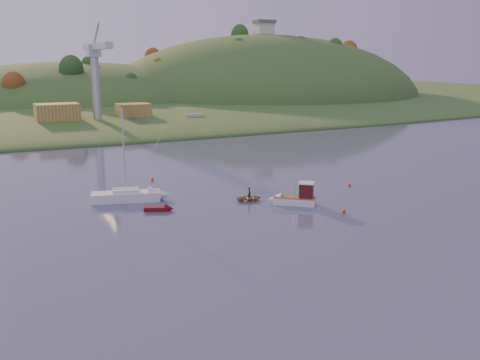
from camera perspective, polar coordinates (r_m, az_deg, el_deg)
name	(u,v)px	position (r m, az deg, el deg)	size (l,w,h in m)	color
ground	(421,314)	(42.96, 18.76, -13.42)	(500.00, 500.00, 0.00)	#313751
far_shore	(41,102)	(258.76, -20.45, 7.77)	(620.00, 220.00, 1.50)	#344E1F
shore_slope	(64,115)	(194.50, -18.24, 6.58)	(640.00, 150.00, 7.00)	#344E1F
hill_center	(72,105)	(240.34, -17.52, 7.67)	(140.00, 120.00, 36.00)	#344E1F
hill_right	(263,100)	(254.23, 2.51, 8.47)	(150.00, 130.00, 60.00)	#344E1F
hilltop_house	(264,27)	(254.01, 2.59, 16.01)	(9.00, 7.00, 6.45)	beige
hillside_trees	(56,110)	(214.23, -19.06, 7.02)	(280.00, 50.00, 32.00)	#1A4017
wharf	(108,124)	(153.21, -13.95, 5.82)	(42.00, 16.00, 2.40)	slate
shed_west	(57,113)	(151.53, -18.93, 6.81)	(11.00, 8.00, 4.80)	olive
shed_east	(133,111)	(156.74, -11.31, 7.27)	(9.00, 7.00, 4.00)	olive
dock_crane	(96,65)	(148.08, -15.11, 11.74)	(3.20, 28.00, 20.30)	#B7B7BC
fishing_boat	(291,198)	(70.09, 5.51, -1.88)	(6.09, 5.62, 4.04)	silver
sailboat_far	(126,195)	(72.95, -12.07, -1.61)	(9.35, 5.03, 12.42)	silver
canoe	(249,198)	(71.68, 1.01, -1.95)	(2.41, 3.38, 0.70)	#957952
paddler	(249,195)	(71.57, 1.01, -1.61)	(0.57, 0.38, 1.57)	black
red_tender	(163,209)	(67.71, -8.26, -3.03)	(3.85, 2.60, 1.25)	#540C0D
work_vessel	(193,121)	(156.44, -4.99, 6.28)	(13.64, 6.30, 3.38)	#52606C
buoy_0	(344,211)	(67.19, 11.02, -3.27)	(0.50, 0.50, 0.50)	#FB3E0D
buoy_1	(349,185)	(81.50, 11.58, -0.49)	(0.50, 0.50, 0.50)	#FB3E0D
buoy_3	(152,179)	(84.74, -9.35, 0.10)	(0.50, 0.50, 0.50)	#FB3E0D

